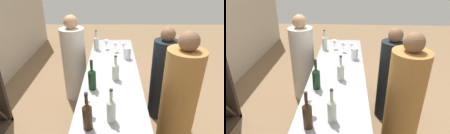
# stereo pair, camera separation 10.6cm
# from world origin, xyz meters

# --- Properties ---
(ground_plane) EXTENTS (12.00, 12.00, 0.00)m
(ground_plane) POSITION_xyz_m (0.00, 0.00, 0.00)
(ground_plane) COLOR #846647
(bar_counter) EXTENTS (2.46, 0.67, 0.91)m
(bar_counter) POSITION_xyz_m (0.00, 0.00, 0.46)
(bar_counter) COLOR slate
(bar_counter) RESTS_ON ground
(wine_bottle_leftmost_amber_brown) EXTENTS (0.08, 0.08, 0.34)m
(wine_bottle_leftmost_amber_brown) POSITION_xyz_m (-1.02, 0.19, 1.04)
(wine_bottle_leftmost_amber_brown) COLOR #331E0F
(wine_bottle_leftmost_amber_brown) RESTS_ON bar_counter
(wine_bottle_second_left_clear_pale) EXTENTS (0.08, 0.08, 0.31)m
(wine_bottle_second_left_clear_pale) POSITION_xyz_m (-0.93, 0.00, 1.03)
(wine_bottle_second_left_clear_pale) COLOR #B7C6B2
(wine_bottle_second_left_clear_pale) RESTS_ON bar_counter
(wine_bottle_center_dark_green) EXTENTS (0.08, 0.08, 0.34)m
(wine_bottle_center_dark_green) POSITION_xyz_m (-0.43, 0.21, 1.04)
(wine_bottle_center_dark_green) COLOR black
(wine_bottle_center_dark_green) RESTS_ON bar_counter
(wine_bottle_second_right_clear_pale) EXTENTS (0.08, 0.08, 0.30)m
(wine_bottle_second_right_clear_pale) POSITION_xyz_m (-0.22, -0.04, 1.02)
(wine_bottle_second_right_clear_pale) COLOR #B7C6B2
(wine_bottle_second_right_clear_pale) RESTS_ON bar_counter
(wine_bottle_rightmost_clear_pale) EXTENTS (0.08, 0.08, 0.32)m
(wine_bottle_rightmost_clear_pale) POSITION_xyz_m (0.74, 0.25, 1.03)
(wine_bottle_rightmost_clear_pale) COLOR #B7C6B2
(wine_bottle_rightmost_clear_pale) RESTS_ON bar_counter
(wine_glass_near_left) EXTENTS (0.07, 0.07, 0.15)m
(wine_glass_near_left) POSITION_xyz_m (0.63, -0.17, 1.01)
(wine_glass_near_left) COLOR white
(wine_glass_near_left) RESTS_ON bar_counter
(wine_glass_near_center) EXTENTS (0.07, 0.07, 0.15)m
(wine_glass_near_center) POSITION_xyz_m (0.65, -0.04, 1.02)
(wine_glass_near_center) COLOR white
(wine_glass_near_center) RESTS_ON bar_counter
(wine_glass_near_right) EXTENTS (0.07, 0.07, 0.15)m
(wine_glass_near_right) POSITION_xyz_m (0.77, 0.10, 1.01)
(wine_glass_near_right) COLOR white
(wine_glass_near_right) RESTS_ON bar_counter
(wine_glass_far_left) EXTENTS (0.08, 0.08, 0.17)m
(wine_glass_far_left) POSITION_xyz_m (-0.85, 0.20, 1.03)
(wine_glass_far_left) COLOR white
(wine_glass_far_left) RESTS_ON bar_counter
(water_pitcher) EXTENTS (0.10, 0.10, 0.16)m
(water_pitcher) POSITION_xyz_m (0.38, -0.21, 0.99)
(water_pitcher) COLOR silver
(water_pitcher) RESTS_ON bar_counter
(person_left_guest) EXTENTS (0.41, 0.41, 1.40)m
(person_left_guest) POSITION_xyz_m (0.29, -0.74, 0.64)
(person_left_guest) COLOR black
(person_left_guest) RESTS_ON ground
(person_center_guest) EXTENTS (0.44, 0.44, 1.55)m
(person_center_guest) POSITION_xyz_m (-0.41, -0.75, 0.71)
(person_center_guest) COLOR #9E6B33
(person_center_guest) RESTS_ON ground
(person_right_guest) EXTENTS (0.45, 0.45, 1.45)m
(person_right_guest) POSITION_xyz_m (0.79, 0.64, 0.66)
(person_right_guest) COLOR beige
(person_right_guest) RESTS_ON ground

